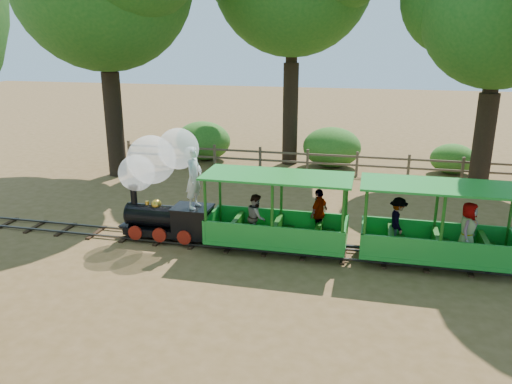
% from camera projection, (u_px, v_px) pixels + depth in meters
% --- Properties ---
extents(ground, '(90.00, 90.00, 0.00)m').
position_uv_depth(ground, '(305.00, 253.00, 12.99)').
color(ground, brown).
rests_on(ground, ground).
extents(track, '(22.00, 1.00, 0.10)m').
position_uv_depth(track, '(305.00, 251.00, 12.97)').
color(track, '#3F3D3A').
rests_on(track, ground).
extents(locomotive, '(2.78, 1.31, 3.19)m').
position_uv_depth(locomotive, '(160.00, 177.00, 13.39)').
color(locomotive, black).
rests_on(locomotive, ground).
extents(carriage_front, '(3.77, 1.54, 1.96)m').
position_uv_depth(carriage_front, '(280.00, 221.00, 12.90)').
color(carriage_front, '#1E8A2A').
rests_on(carriage_front, track).
extents(carriage_rear, '(3.77, 1.54, 1.96)m').
position_uv_depth(carriage_rear, '(434.00, 233.00, 12.09)').
color(carriage_rear, '#1E8A2A').
rests_on(carriage_rear, track).
extents(oak_ne, '(6.67, 5.87, 8.94)m').
position_uv_depth(oak_ne, '(501.00, 2.00, 16.90)').
color(oak_ne, '#2D2116').
rests_on(oak_ne, ground).
extents(fence, '(18.10, 0.10, 1.00)m').
position_uv_depth(fence, '(332.00, 161.00, 20.26)').
color(fence, brown).
rests_on(fence, ground).
extents(shrub_west, '(2.53, 1.95, 1.75)m').
position_uv_depth(shrub_west, '(203.00, 141.00, 22.68)').
color(shrub_west, '#2D6B1E').
rests_on(shrub_west, ground).
extents(shrub_mid_w, '(2.49, 1.91, 1.72)m').
position_uv_depth(shrub_mid_w, '(332.00, 147.00, 21.41)').
color(shrub_mid_w, '#2D6B1E').
rests_on(shrub_mid_w, ground).
extents(shrub_mid_e, '(1.79, 1.38, 1.24)m').
position_uv_depth(shrub_mid_e, '(453.00, 159.00, 20.41)').
color(shrub_mid_e, '#2D6B1E').
rests_on(shrub_mid_e, ground).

